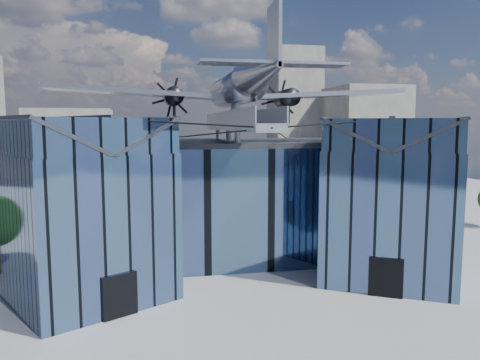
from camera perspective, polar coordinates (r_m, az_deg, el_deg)
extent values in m
plane|color=gray|center=(34.37, 0.66, -12.40)|extent=(120.00, 120.00, 0.00)
cube|color=#435E88|center=(41.83, -1.86, -2.22)|extent=(28.00, 14.00, 9.50)
cube|color=#272A2F|center=(41.34, -1.88, 4.57)|extent=(28.00, 14.00, 0.40)
cube|color=#435E88|center=(31.70, -17.95, -5.47)|extent=(11.79, 11.43, 9.50)
cube|color=#435E88|center=(31.02, -18.34, 5.16)|extent=(11.56, 11.20, 2.20)
cube|color=#272A2F|center=(30.22, -22.29, 4.97)|extent=(7.98, 9.23, 2.40)
cube|color=#272A2F|center=(31.96, -14.61, 5.32)|extent=(7.98, 9.23, 2.40)
cube|color=#272A2F|center=(31.02, -18.42, 7.28)|extent=(4.30, 7.10, 0.18)
cube|color=black|center=(29.10, -14.45, -13.52)|extent=(2.03, 1.32, 2.60)
cube|color=black|center=(33.67, -10.88, -4.55)|extent=(0.34, 0.34, 9.50)
cube|color=#435E88|center=(35.83, 17.72, -4.07)|extent=(11.79, 11.43, 9.50)
cube|color=#435E88|center=(35.24, 18.07, 5.32)|extent=(11.56, 11.20, 2.20)
cube|color=#272A2F|center=(35.35, 14.40, 5.45)|extent=(7.98, 9.23, 2.40)
cube|color=#272A2F|center=(35.28, 21.74, 5.18)|extent=(7.98, 9.23, 2.40)
cube|color=#272A2F|center=(35.24, 18.14, 7.19)|extent=(4.30, 7.10, 0.18)
cube|color=black|center=(32.74, 17.35, -11.30)|extent=(2.03, 1.32, 2.60)
cube|color=black|center=(36.18, 10.57, -3.75)|extent=(0.34, 0.34, 9.50)
cube|color=#8E949A|center=(35.90, -0.47, 6.47)|extent=(1.80, 21.00, 0.50)
cube|color=#8E949A|center=(35.74, -1.90, 7.51)|extent=(0.08, 21.00, 1.10)
cube|color=#8E949A|center=(36.08, 0.95, 7.51)|extent=(0.08, 21.00, 1.10)
cylinder|color=#8E949A|center=(45.28, -2.71, 5.67)|extent=(0.44, 0.44, 1.35)
cylinder|color=#8E949A|center=(39.35, -1.41, 5.51)|extent=(0.44, 0.44, 1.35)
cylinder|color=#8E949A|center=(35.42, -0.31, 5.38)|extent=(0.44, 0.44, 1.35)
cylinder|color=#8E949A|center=(36.40, -0.61, 7.97)|extent=(0.70, 0.70, 1.40)
cylinder|color=black|center=(27.81, -8.31, 6.93)|extent=(10.55, 6.08, 0.69)
cylinder|color=black|center=(30.22, 12.14, 6.84)|extent=(10.55, 6.08, 0.69)
cylinder|color=black|center=(33.48, -4.90, 5.48)|extent=(6.09, 17.04, 1.19)
cylinder|color=black|center=(34.66, 5.06, 5.53)|extent=(6.09, 17.04, 1.19)
cylinder|color=#9B9FA7|center=(36.49, -0.62, 11.03)|extent=(2.50, 11.00, 2.50)
sphere|color=#9B9FA7|center=(41.90, -2.02, 10.48)|extent=(2.50, 2.50, 2.50)
cube|color=black|center=(40.96, -1.79, 11.53)|extent=(1.60, 1.40, 0.50)
cone|color=#9B9FA7|center=(27.75, 2.87, 13.00)|extent=(2.50, 7.00, 2.50)
cube|color=#9B9FA7|center=(25.78, 4.18, 17.06)|extent=(0.18, 2.40, 3.40)
cube|color=#9B9FA7|center=(25.66, 4.09, 13.95)|extent=(8.00, 1.80, 0.14)
cube|color=#9B9FA7|center=(36.86, -11.86, 10.38)|extent=(14.00, 3.20, 1.08)
cylinder|color=black|center=(37.49, -8.11, 10.01)|extent=(1.44, 3.20, 1.44)
cone|color=black|center=(39.29, -8.25, 9.86)|extent=(0.70, 0.70, 0.70)
cube|color=black|center=(39.44, -8.27, 9.85)|extent=(1.05, 0.06, 3.33)
cube|color=black|center=(39.44, -8.27, 9.85)|extent=(2.53, 0.06, 2.53)
cube|color=black|center=(39.44, -8.27, 9.85)|extent=(3.33, 0.06, 1.05)
cylinder|color=black|center=(36.84, -8.03, 8.16)|extent=(0.24, 0.24, 1.75)
cube|color=#9B9FA7|center=(39.30, 9.36, 10.20)|extent=(14.00, 3.20, 1.08)
cylinder|color=black|center=(39.09, 5.69, 9.91)|extent=(1.44, 3.20, 1.44)
cone|color=black|center=(40.82, 4.95, 9.78)|extent=(0.70, 0.70, 0.70)
cube|color=black|center=(40.96, 4.89, 9.77)|extent=(1.05, 0.06, 3.33)
cube|color=black|center=(40.96, 4.89, 9.77)|extent=(2.53, 0.06, 2.53)
cube|color=black|center=(40.96, 4.89, 9.77)|extent=(3.33, 0.06, 1.05)
cylinder|color=black|center=(38.47, 5.93, 8.13)|extent=(0.24, 0.24, 1.75)
cube|color=slate|center=(88.68, 14.76, 5.07)|extent=(12.00, 14.00, 18.00)
cube|color=slate|center=(87.90, -19.90, 3.57)|extent=(14.00, 10.00, 14.00)
cube|color=slate|center=(94.25, 6.62, 7.77)|extent=(9.00, 9.00, 26.00)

